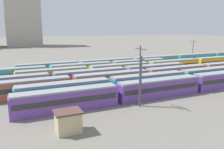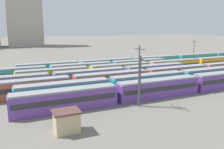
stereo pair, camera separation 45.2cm
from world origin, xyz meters
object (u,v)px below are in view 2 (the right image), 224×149
object	(u,v)px
signal_hut	(67,121)
train_track_4	(174,66)
train_track_3	(90,77)
train_track_2	(204,71)
catenary_pole_0	(139,74)
catenary_pole_1	(194,50)
catenary_pole_2	(140,78)
train_track_5	(82,70)
train_track_0	(195,83)
train_track_6	(178,60)

from	to	relation	value
signal_hut	train_track_4	bearing A→B (deg)	35.13
train_track_3	signal_hut	world-z (taller)	train_track_3
train_track_2	catenary_pole_0	distance (m)	32.60
train_track_4	catenary_pole_1	size ratio (longest dim) A/B	10.67
catenary_pole_1	catenary_pole_2	xyz separation A→B (m)	(-47.02, -37.22, 0.15)
train_track_5	catenary_pole_2	distance (m)	29.34
train_track_0	train_track_5	size ratio (longest dim) A/B	1.34
catenary_pole_0	train_track_0	bearing A→B (deg)	11.61
train_track_2	signal_hut	xyz separation A→B (m)	(-43.42, -18.74, -0.35)
train_track_5	catenary_pole_1	world-z (taller)	catenary_pole_1
train_track_0	catenary_pole_0	xyz separation A→B (m)	(-16.04, -3.30, 4.09)
train_track_2	catenary_pole_0	bearing A→B (deg)	-154.95
signal_hut	catenary_pole_2	bearing A→B (deg)	19.81
train_track_2	train_track_6	distance (m)	22.25
train_track_5	signal_hut	xyz separation A→B (m)	(-12.76, -34.34, -0.35)
train_track_3	train_track_5	bearing A→B (deg)	84.09
train_track_4	train_track_6	bearing A→B (deg)	46.39
catenary_pole_0	signal_hut	xyz separation A→B (m)	(-14.13, -5.05, -4.44)
train_track_3	train_track_4	xyz separation A→B (m)	(29.74, 5.20, 0.00)
signal_hut	train_track_5	bearing A→B (deg)	69.62
train_track_6	catenary_pole_2	world-z (taller)	catenary_pole_2
train_track_2	train_track_6	world-z (taller)	same
train_track_4	catenary_pole_1	xyz separation A→B (m)	(20.12, 13.31, 3.01)
train_track_6	catenary_pole_2	distance (m)	50.42
catenary_pole_0	train_track_4	bearing A→B (deg)	41.44
train_track_0	train_track_6	world-z (taller)	same
train_track_6	signal_hut	bearing A→B (deg)	-142.39
train_track_0	signal_hut	xyz separation A→B (m)	(-30.17, -8.34, -0.35)
train_track_4	signal_hut	xyz separation A→B (m)	(-41.42, -29.14, -0.35)
train_track_2	catenary_pole_1	size ratio (longest dim) A/B	12.83
train_track_2	train_track_0	bearing A→B (deg)	-141.88
train_track_4	train_track_6	world-z (taller)	same
train_track_2	train_track_6	xyz separation A→B (m)	(7.90, 20.80, 0.00)
train_track_6	train_track_5	bearing A→B (deg)	-172.32
train_track_0	train_track_2	world-z (taller)	same
catenary_pole_0	train_track_3	bearing A→B (deg)	97.38
train_track_5	train_track_4	bearing A→B (deg)	-10.28
train_track_5	train_track_6	bearing A→B (deg)	7.68
train_track_5	catenary_pole_2	size ratio (longest dim) A/B	6.16
train_track_3	catenary_pole_2	xyz separation A→B (m)	(2.84, -18.71, 3.16)
train_track_4	catenary_pole_2	xyz separation A→B (m)	(-26.90, -23.91, 3.16)
catenary_pole_0	catenary_pole_1	world-z (taller)	catenary_pole_0
train_track_0	train_track_5	xyz separation A→B (m)	(-17.41, 26.00, -0.00)
catenary_pole_0	catenary_pole_2	distance (m)	1.03
catenary_pole_1	train_track_4	bearing A→B (deg)	-146.51
train_track_0	catenary_pole_1	size ratio (longest dim) A/B	8.52
train_track_2	train_track_5	distance (m)	34.41
train_track_2	train_track_5	bearing A→B (deg)	153.04
train_track_2	catenary_pole_2	xyz separation A→B (m)	(-28.90, -13.51, 3.16)
train_track_0	train_track_4	size ratio (longest dim) A/B	0.80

